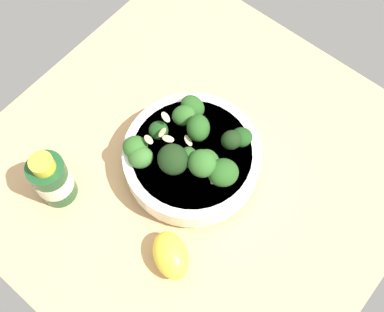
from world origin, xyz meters
TOP-DOWN VIEW (x-y plane):
  - ground_plane at (0.00, 0.00)cm, footprint 62.87×62.87cm
  - bowl_of_broccoli at (-0.73, 0.61)cm, footprint 20.79×20.79cm
  - lemon_wedge at (-13.88, -6.53)cm, footprint 7.60×8.53cm
  - bottle_tall at (-16.92, 13.52)cm, footprint 5.58×5.58cm

SIDE VIEW (x-z plane):
  - ground_plane at x=0.00cm, z-range -4.29..0.00cm
  - lemon_wedge at x=-13.88cm, z-range 0.00..4.70cm
  - bowl_of_broccoli at x=-0.73cm, z-range -1.21..9.30cm
  - bottle_tall at x=-16.92cm, z-range -0.64..10.48cm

